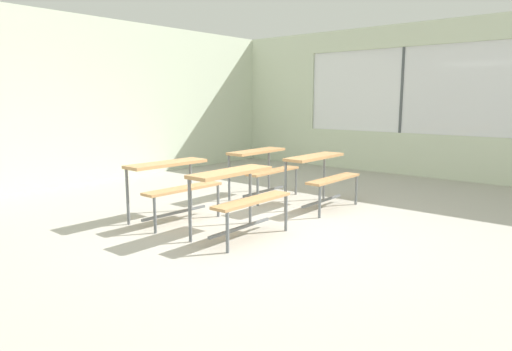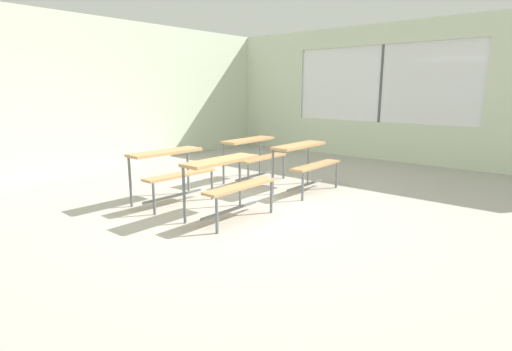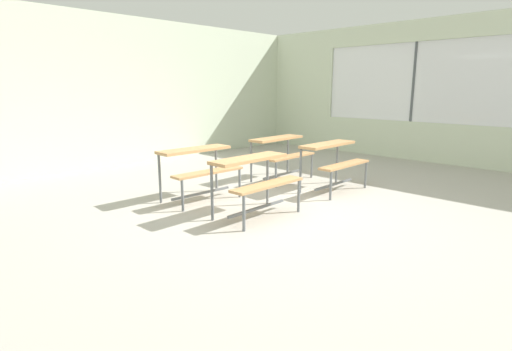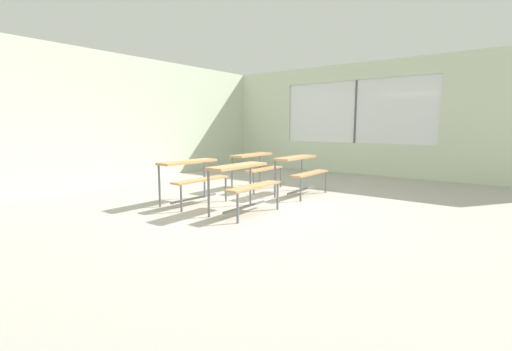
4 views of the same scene
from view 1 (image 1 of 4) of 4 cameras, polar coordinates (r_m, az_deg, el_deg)
ground at (r=5.38m, az=1.08°, el=-7.23°), size 10.00×9.00×0.05m
wall_back at (r=8.72m, az=-22.76°, el=8.66°), size 10.00×0.12×3.00m
wall_right at (r=9.52m, az=21.37°, el=8.44°), size 0.12×9.00×3.00m
desk_bench_r0c0 at (r=5.05m, az=-2.26°, el=-1.46°), size 1.11×0.60×0.74m
desk_bench_r0c1 at (r=6.45m, az=8.16°, el=0.87°), size 1.10×0.60×0.74m
desk_bench_r1c0 at (r=5.81m, az=-10.46°, el=-0.16°), size 1.12×0.62×0.74m
desk_bench_r1c1 at (r=7.07m, az=0.80°, el=1.73°), size 1.12×0.62×0.74m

